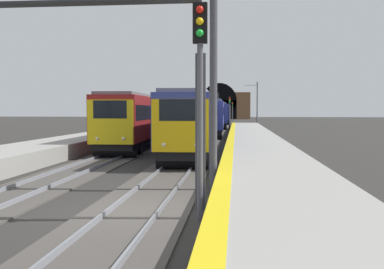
# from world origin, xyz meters

# --- Properties ---
(ground_plane) EXTENTS (320.00, 320.00, 0.00)m
(ground_plane) POSITION_xyz_m (0.00, 0.00, 0.00)
(ground_plane) COLOR #302D2B
(platform_right) EXTENTS (112.00, 3.92, 0.92)m
(platform_right) POSITION_xyz_m (0.00, -4.20, 0.46)
(platform_right) COLOR #9E9B93
(platform_right) RESTS_ON ground_plane
(platform_right_edge_strip) EXTENTS (112.00, 0.50, 0.01)m
(platform_right_edge_strip) POSITION_xyz_m (0.00, -2.49, 0.92)
(platform_right_edge_strip) COLOR yellow
(platform_right_edge_strip) RESTS_ON platform_right
(track_main_line) EXTENTS (160.00, 3.12, 0.21)m
(track_main_line) POSITION_xyz_m (0.00, 0.00, 0.04)
(track_main_line) COLOR #4C4742
(track_main_line) RESTS_ON ground_plane
(train_main_approaching) EXTENTS (82.18, 3.31, 4.91)m
(train_main_approaching) POSITION_xyz_m (48.32, -0.00, 2.32)
(train_main_approaching) COLOR navy
(train_main_approaching) RESTS_ON ground_plane
(train_adjacent_platform) EXTENTS (56.57, 3.35, 4.98)m
(train_adjacent_platform) POSITION_xyz_m (40.79, 4.74, 2.33)
(train_adjacent_platform) COLOR maroon
(train_adjacent_platform) RESTS_ON ground_plane
(railway_signal_near) EXTENTS (0.39, 0.38, 5.79)m
(railway_signal_near) POSITION_xyz_m (-0.90, -1.91, 3.47)
(railway_signal_near) COLOR #4C4C54
(railway_signal_near) RESTS_ON ground_plane
(railway_signal_mid) EXTENTS (0.39, 0.38, 4.86)m
(railway_signal_mid) POSITION_xyz_m (51.15, -1.91, 2.96)
(railway_signal_mid) COLOR #4C4C54
(railway_signal_mid) RESTS_ON ground_plane
(railway_signal_far) EXTENTS (0.39, 0.38, 4.89)m
(railway_signal_far) POSITION_xyz_m (96.06, -1.91, 2.97)
(railway_signal_far) COLOR #4C4C54
(railway_signal_far) RESTS_ON ground_plane
(overhead_signal_gantry) EXTENTS (0.70, 9.10, 7.74)m
(overhead_signal_gantry) POSITION_xyz_m (3.40, 2.37, 5.83)
(overhead_signal_gantry) COLOR #3F3F47
(overhead_signal_gantry) RESTS_ON ground_plane
(tunnel_portal) EXTENTS (2.20, 19.05, 11.10)m
(tunnel_portal) POSITION_xyz_m (122.97, 2.37, 4.16)
(tunnel_portal) COLOR brown
(tunnel_portal) RESTS_ON ground_plane
(catenary_mast_near) EXTENTS (0.22, 2.33, 7.87)m
(catenary_mast_near) POSITION_xyz_m (65.69, -6.52, 4.06)
(catenary_mast_near) COLOR #595B60
(catenary_mast_near) RESTS_ON ground_plane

